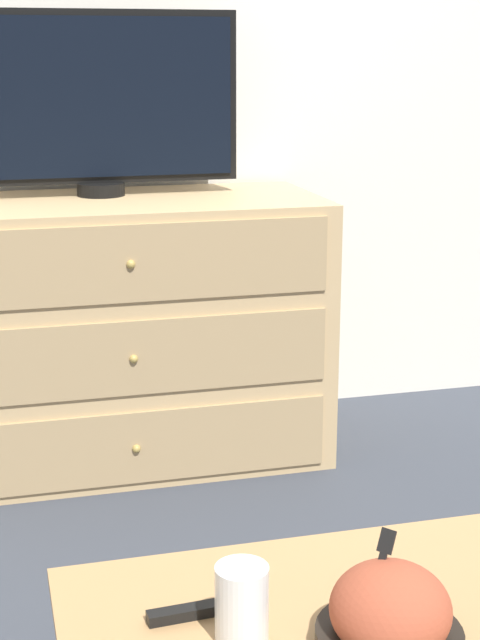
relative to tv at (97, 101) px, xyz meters
The scene contains 7 objects.
ground_plane 1.11m from the tv, 76.96° to the left, with size 12.00×12.00×0.00m, color #383D47.
wall_back 0.32m from the tv, 78.31° to the left, with size 12.00×0.05×2.60m.
dresser 0.69m from the tv, 73.92° to the right, with size 1.23×0.58×0.81m.
tv is the anchor object (origin of this frame).
takeout_bowl 1.94m from the tv, 84.00° to the right, with size 0.22×0.22×0.17m.
drink_cup 1.85m from the tv, 90.35° to the right, with size 0.08×0.08×0.12m.
remote_control 1.80m from the tv, 92.43° to the right, with size 0.15×0.03×0.02m.
Camera 1 is at (-0.39, -3.19, 1.24)m, focal length 55.00 mm.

